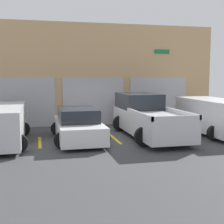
{
  "coord_description": "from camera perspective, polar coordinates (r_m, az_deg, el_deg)",
  "views": [
    {
      "loc": [
        -3.16,
        -13.81,
        2.69
      ],
      "look_at": [
        0.0,
        -0.54,
        1.1
      ],
      "focal_mm": 50.0,
      "sensor_mm": 36.0,
      "label": 1
    }
  ],
  "objects": [
    {
      "name": "ground_plane",
      "position": [
        14.42,
        -0.5,
        -4.1
      ],
      "size": [
        28.0,
        28.0,
        0.0
      ],
      "primitive_type": "plane",
      "color": "#3D3D3F"
    },
    {
      "name": "shophouse_building",
      "position": [
        17.38,
        -2.97,
        6.64
      ],
      "size": [
        13.62,
        0.68,
        5.51
      ],
      "color": "tan",
      "rests_on": "ground"
    },
    {
      "name": "pickup_truck",
      "position": [
        14.07,
        6.36,
        -0.9
      ],
      "size": [
        2.44,
        5.59,
        1.85
      ],
      "color": "silver",
      "rests_on": "ground"
    },
    {
      "name": "sedan_white",
      "position": [
        13.06,
        -6.23,
        -2.47
      ],
      "size": [
        2.14,
        4.28,
        1.35
      ],
      "color": "white",
      "rests_on": "ground"
    },
    {
      "name": "sedan_side",
      "position": [
        15.11,
        18.09,
        -0.6
      ],
      "size": [
        2.19,
        4.47,
        1.61
      ],
      "color": "silver",
      "rests_on": "ground"
    },
    {
      "name": "parking_stripe_left",
      "position": [
        13.05,
        -13.06,
        -5.41
      ],
      "size": [
        0.12,
        2.2,
        0.01
      ],
      "primitive_type": "cube",
      "color": "gold",
      "rests_on": "ground"
    },
    {
      "name": "parking_stripe_centre",
      "position": [
        13.42,
        0.5,
        -4.89
      ],
      "size": [
        0.12,
        2.2,
        0.01
      ],
      "primitive_type": "cube",
      "color": "gold",
      "rests_on": "ground"
    },
    {
      "name": "parking_stripe_right",
      "position": [
        14.48,
        12.67,
        -4.2
      ],
      "size": [
        0.12,
        2.2,
        0.01
      ],
      "primitive_type": "cube",
      "color": "gold",
      "rests_on": "ground"
    }
  ]
}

